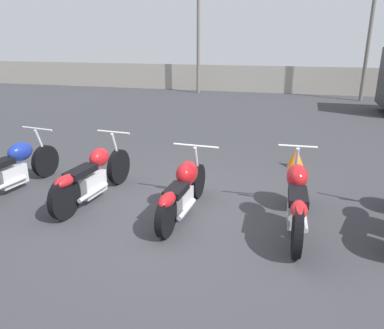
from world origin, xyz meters
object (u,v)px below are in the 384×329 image
Objects in this scene: motorcycle_slot_1 at (92,176)px; traffic_cone_near at (296,157)px; motorcycle_slot_0 at (12,167)px; motorcycle_slot_2 at (183,190)px; motorcycle_slot_3 at (296,199)px.

traffic_cone_near is (3.17, 2.62, -0.21)m from motorcycle_slot_1.
motorcycle_slot_1 is at bearing 7.22° from motorcycle_slot_0.
motorcycle_slot_0 reaches higher than motorcycle_slot_2.
motorcycle_slot_2 is 3.19m from traffic_cone_near.
motorcycle_slot_3 reaches higher than motorcycle_slot_1.
motorcycle_slot_0 is at bearing 175.48° from motorcycle_slot_3.
motorcycle_slot_0 is 4.95× the size of traffic_cone_near.
motorcycle_slot_1 is 1.58m from motorcycle_slot_2.
motorcycle_slot_2 is at bearing -0.13° from motorcycle_slot_1.
motorcycle_slot_2 is (1.58, -0.13, -0.01)m from motorcycle_slot_1.
motorcycle_slot_3 is (1.61, -0.00, 0.04)m from motorcycle_slot_2.
motorcycle_slot_3 reaches higher than motorcycle_slot_0.
motorcycle_slot_1 is 5.21× the size of traffic_cone_near.
motorcycle_slot_0 reaches higher than traffic_cone_near.
motorcycle_slot_0 is 1.55m from motorcycle_slot_1.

